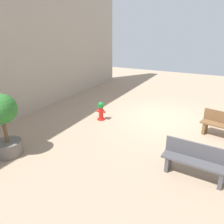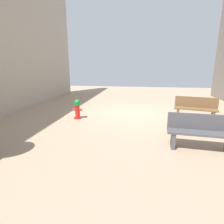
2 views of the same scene
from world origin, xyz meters
name	(u,v)px [view 1 (image 1 of 2)]	position (x,y,z in m)	size (l,w,h in m)	color
ground_plane	(160,118)	(0.00, 0.00, 0.00)	(23.40, 23.40, 0.00)	tan
building_facade_right	(3,21)	(6.00, 2.70, 4.08)	(0.70, 18.00, 8.16)	#B2A899
fire_hydrant	(101,111)	(2.31, 1.33, 0.41)	(0.42, 0.40, 0.83)	red
bench_far	(195,160)	(-1.95, 3.67, 0.50)	(1.76, 0.59, 0.95)	#4C4C51
planter_tree	(3,121)	(3.50, 5.21, 1.16)	(0.92, 0.92, 2.02)	slate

